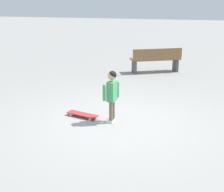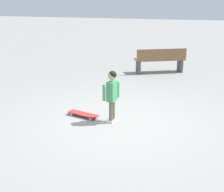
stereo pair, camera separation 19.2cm
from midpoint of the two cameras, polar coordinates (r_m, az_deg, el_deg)
ground_plane at (r=6.57m, az=0.21°, el=-4.70°), size 50.00×50.00×0.00m
child_person at (r=6.39m, az=-0.87°, el=0.90°), size 0.27×0.34×1.06m
skateboard at (r=6.87m, az=-5.99°, el=-3.23°), size 0.72×0.39×0.07m
street_bench at (r=10.58m, az=7.17°, el=6.34°), size 1.64×1.03×0.80m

